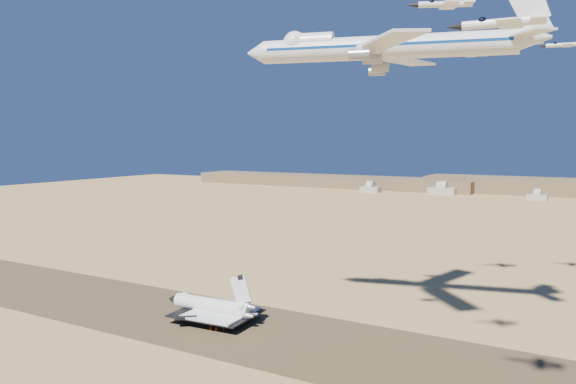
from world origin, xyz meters
The scene contains 13 objects.
ground centered at (0.00, 0.00, 0.00)m, with size 1200.00×1200.00×0.00m, color #B2834F.
runway centered at (0.00, 0.00, 0.03)m, with size 600.00×50.00×0.06m, color brown.
ridgeline centered at (65.32, 527.31, 7.63)m, with size 960.00×90.00×18.00m.
hangars centered at (-64.00, 478.43, 4.83)m, with size 200.50×29.50×30.00m.
shuttle centered at (-11.45, 1.84, 4.73)m, with size 35.72×23.06×17.58m.
carrier_747 centered at (41.62, 14.89, 89.44)m, with size 89.87×67.52×22.39m.
crew_a centered at (-5.46, -6.67, 0.98)m, with size 0.67×0.44×1.84m, color #E33D0D.
crew_b centered at (-3.28, -6.32, 1.01)m, with size 0.92×0.53×1.90m, color #E33D0D.
crew_c centered at (-1.11, -5.26, 1.00)m, with size 1.11×0.57×1.89m, color #E33D0D.
chase_jet_a centered at (72.36, -24.62, 90.64)m, with size 13.69×8.31×3.56m.
chase_jet_b centered at (88.00, -47.77, 81.13)m, with size 16.35×8.87×4.07m.
chase_jet_d centered at (57.69, 65.93, 92.84)m, with size 16.23×9.58×4.17m.
chase_jet_e centered at (87.54, 83.19, 96.28)m, with size 15.58×8.58×3.89m.
Camera 1 is at (105.07, -147.16, 61.98)m, focal length 35.00 mm.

